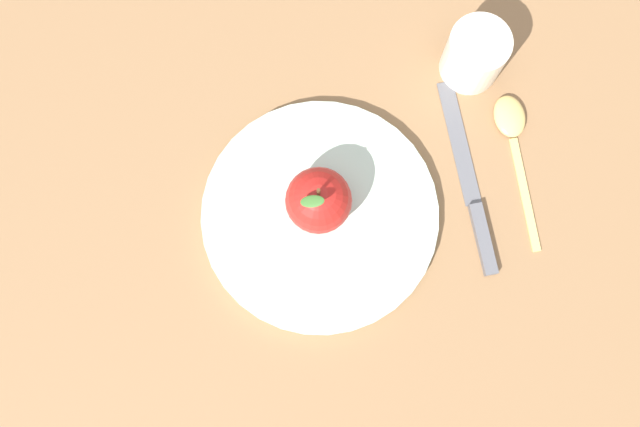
{
  "coord_description": "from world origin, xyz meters",
  "views": [
    {
      "loc": [
        0.13,
        0.04,
        0.78
      ],
      "look_at": [
        0.01,
        -0.03,
        0.02
      ],
      "focal_mm": 41.65,
      "sensor_mm": 36.0,
      "label": 1
    }
  ],
  "objects_px": {
    "dinner_plate": "(320,216)",
    "cup": "(475,54)",
    "apple": "(318,202)",
    "spoon": "(513,134)",
    "knife": "(472,194)"
  },
  "relations": [
    {
      "from": "cup",
      "to": "spoon",
      "type": "bearing_deg",
      "value": 59.6
    },
    {
      "from": "dinner_plate",
      "to": "apple",
      "type": "xyz_separation_m",
      "value": [
        -0.0,
        -0.01,
        0.04
      ]
    },
    {
      "from": "knife",
      "to": "apple",
      "type": "bearing_deg",
      "value": -53.86
    },
    {
      "from": "cup",
      "to": "knife",
      "type": "xyz_separation_m",
      "value": [
        0.13,
        0.07,
        -0.04
      ]
    },
    {
      "from": "knife",
      "to": "dinner_plate",
      "type": "bearing_deg",
      "value": -51.61
    },
    {
      "from": "cup",
      "to": "dinner_plate",
      "type": "bearing_deg",
      "value": -14.38
    },
    {
      "from": "apple",
      "to": "spoon",
      "type": "xyz_separation_m",
      "value": [
        -0.18,
        0.14,
        -0.04
      ]
    },
    {
      "from": "apple",
      "to": "spoon",
      "type": "height_order",
      "value": "apple"
    },
    {
      "from": "apple",
      "to": "cup",
      "type": "distance_m",
      "value": 0.23
    },
    {
      "from": "apple",
      "to": "spoon",
      "type": "distance_m",
      "value": 0.23
    },
    {
      "from": "dinner_plate",
      "to": "spoon",
      "type": "relative_size",
      "value": 1.68
    },
    {
      "from": "dinner_plate",
      "to": "spoon",
      "type": "height_order",
      "value": "dinner_plate"
    },
    {
      "from": "dinner_plate",
      "to": "cup",
      "type": "xyz_separation_m",
      "value": [
        -0.23,
        0.06,
        0.03
      ]
    },
    {
      "from": "dinner_plate",
      "to": "knife",
      "type": "bearing_deg",
      "value": 128.39
    },
    {
      "from": "dinner_plate",
      "to": "cup",
      "type": "relative_size",
      "value": 3.6
    }
  ]
}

